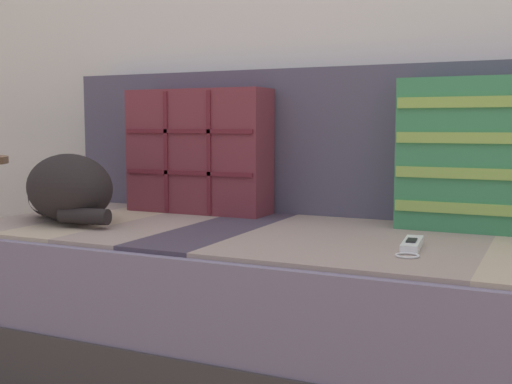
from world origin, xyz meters
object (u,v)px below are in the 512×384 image
Objects in this scene: couch at (329,307)px; throw_pillow_striped at (491,155)px; sleeping_cat at (66,190)px; throw_pillow_quilted at (199,151)px; game_remote_near at (412,245)px.

throw_pillow_striped is (0.35, 0.19, 0.38)m from couch.
couch is 0.78m from sleeping_cat.
throw_pillow_quilted is 1.22× the size of sleeping_cat.
game_remote_near is (-0.13, -0.31, -0.18)m from throw_pillow_striped.
throw_pillow_striped is at bearing -0.03° from throw_pillow_quilted.
couch is 4.43× the size of throw_pillow_striped.
sleeping_cat is (-0.23, -0.32, -0.10)m from throw_pillow_quilted.
game_remote_near is at bearing -24.11° from throw_pillow_quilted.
couch is at bearing -21.26° from throw_pillow_quilted.
game_remote_near is at bearing 0.23° from sleeping_cat.
throw_pillow_quilted is 2.33× the size of game_remote_near.
sleeping_cat is at bearing -179.77° from game_remote_near.
throw_pillow_quilted is 0.83m from throw_pillow_striped.
throw_pillow_striped is at bearing 16.66° from sleeping_cat.
sleeping_cat is (-0.71, -0.13, 0.27)m from couch.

